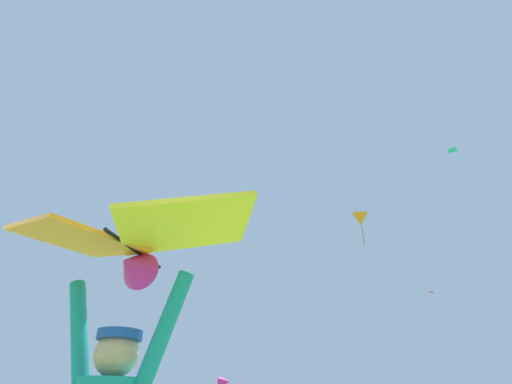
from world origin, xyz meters
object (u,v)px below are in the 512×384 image
distant_kite_orange_overhead_distant (360,219)px  distant_kite_red_high_right (432,292)px  held_stunt_kite (130,242)px  distant_kite_teal_low_right (452,150)px

distant_kite_orange_overhead_distant → distant_kite_red_high_right: bearing=77.4°
held_stunt_kite → distant_kite_red_high_right: (1.74, 31.37, 7.64)m
distant_kite_teal_low_right → held_stunt_kite: bearing=-102.6°
distant_kite_orange_overhead_distant → distant_kite_red_high_right: 13.24m
held_stunt_kite → distant_kite_orange_overhead_distant: (-1.13, 18.50, 8.91)m
distant_kite_teal_low_right → distant_kite_orange_overhead_distant: bearing=-139.6°
distant_kite_orange_overhead_distant → distant_kite_teal_low_right: distant_kite_teal_low_right is taller
distant_kite_red_high_right → distant_kite_teal_low_right: 11.48m
held_stunt_kite → distant_kite_orange_overhead_distant: size_ratio=0.78×
held_stunt_kite → distant_kite_orange_overhead_distant: bearing=93.5°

